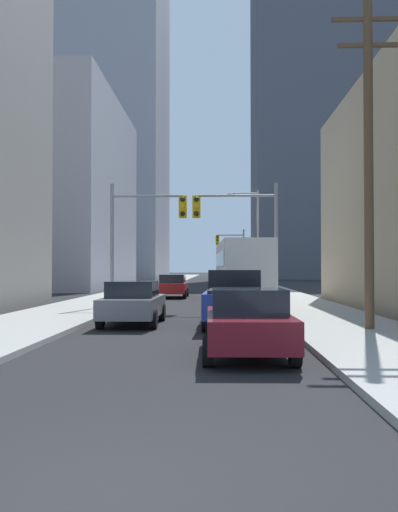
# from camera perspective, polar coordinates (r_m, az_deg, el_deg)

# --- Properties ---
(ground_plane) EXTENTS (400.00, 400.00, 0.00)m
(ground_plane) POSITION_cam_1_polar(r_m,az_deg,el_deg) (5.05, -12.12, -24.44)
(ground_plane) COLOR black
(sidewalk_left) EXTENTS (3.98, 160.00, 0.15)m
(sidewalk_left) POSITION_cam_1_polar(r_m,az_deg,el_deg) (54.91, -4.78, -3.21)
(sidewalk_left) COLOR #9E9E99
(sidewalk_left) RESTS_ON ground
(sidewalk_right) EXTENTS (3.98, 160.00, 0.15)m
(sidewalk_right) POSITION_cam_1_polar(r_m,az_deg,el_deg) (54.70, 6.34, -3.21)
(sidewalk_right) COLOR #9E9E99
(sidewalk_right) RESTS_ON ground
(city_bus) EXTENTS (2.92, 11.58, 3.40)m
(city_bus) POSITION_cam_1_polar(r_m,az_deg,el_deg) (30.98, 4.51, -1.32)
(city_bus) COLOR silver
(city_bus) RESTS_ON ground
(pickup_truck_blue) EXTENTS (2.20, 5.46, 1.90)m
(pickup_truck_blue) POSITION_cam_1_polar(r_m,az_deg,el_deg) (18.50, 3.88, -4.49)
(pickup_truck_blue) COLOR navy
(pickup_truck_blue) RESTS_ON ground
(sedan_maroon) EXTENTS (1.95, 4.23, 1.52)m
(sedan_maroon) POSITION_cam_1_polar(r_m,az_deg,el_deg) (12.15, 5.20, -6.97)
(sedan_maroon) COLOR maroon
(sedan_maroon) RESTS_ON ground
(sedan_grey) EXTENTS (1.95, 4.22, 1.52)m
(sedan_grey) POSITION_cam_1_polar(r_m,az_deg,el_deg) (18.81, -7.00, -4.92)
(sedan_grey) COLOR slate
(sedan_grey) RESTS_ON ground
(sedan_red) EXTENTS (1.95, 4.21, 1.52)m
(sedan_red) POSITION_cam_1_polar(r_m,az_deg,el_deg) (35.31, -2.80, -3.19)
(sedan_red) COLOR maroon
(sedan_red) RESTS_ON ground
(sedan_silver) EXTENTS (1.95, 4.21, 1.52)m
(sedan_silver) POSITION_cam_1_polar(r_m,az_deg,el_deg) (42.86, 2.64, -2.84)
(sedan_silver) COLOR #B7BABF
(sedan_silver) RESTS_ON ground
(traffic_signal_near_left) EXTENTS (3.68, 0.44, 6.00)m
(traffic_signal_near_left) POSITION_cam_1_polar(r_m,az_deg,el_deg) (25.78, -5.82, 3.35)
(traffic_signal_near_left) COLOR gray
(traffic_signal_near_left) RESTS_ON ground
(traffic_signal_near_right) EXTENTS (4.06, 0.44, 6.00)m
(traffic_signal_near_right) POSITION_cam_1_polar(r_m,az_deg,el_deg) (25.56, 4.32, 3.42)
(traffic_signal_near_right) COLOR gray
(traffic_signal_near_right) RESTS_ON ground
(traffic_signal_far_right) EXTENTS (3.05, 0.44, 6.00)m
(traffic_signal_far_right) POSITION_cam_1_polar(r_m,az_deg,el_deg) (56.73, 3.49, 0.83)
(traffic_signal_far_right) COLOR gray
(traffic_signal_far_right) RESTS_ON ground
(utility_pole_right) EXTENTS (2.20, 0.28, 10.15)m
(utility_pole_right) POSITION_cam_1_polar(r_m,az_deg,el_deg) (17.29, 17.56, 10.05)
(utility_pole_right) COLOR brown
(utility_pole_right) RESTS_ON ground
(street_lamp_right) EXTENTS (2.29, 0.32, 7.50)m
(street_lamp_right) POSITION_cam_1_polar(r_m,az_deg,el_deg) (38.48, 5.74, 2.57)
(street_lamp_right) COLOR gray
(street_lamp_right) RESTS_ON ground
(building_left_mid_office) EXTENTS (22.04, 23.11, 18.41)m
(building_left_mid_office) POSITION_cam_1_polar(r_m,az_deg,el_deg) (56.77, -19.60, 6.16)
(building_left_mid_office) COLOR #93939E
(building_left_mid_office) RESTS_ON ground
(building_left_far_tower) EXTENTS (17.30, 24.36, 68.82)m
(building_left_far_tower) POSITION_cam_1_polar(r_m,az_deg,el_deg) (102.03, -8.85, 17.33)
(building_left_far_tower) COLOR #93939E
(building_left_far_tower) RESTS_ON ground
(building_right_far_highrise) EXTENTS (23.58, 18.24, 61.88)m
(building_right_far_highrise) POSITION_cam_1_polar(r_m,az_deg,el_deg) (101.80, 12.71, 15.34)
(building_right_far_highrise) COLOR #4C515B
(building_right_far_highrise) RESTS_ON ground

